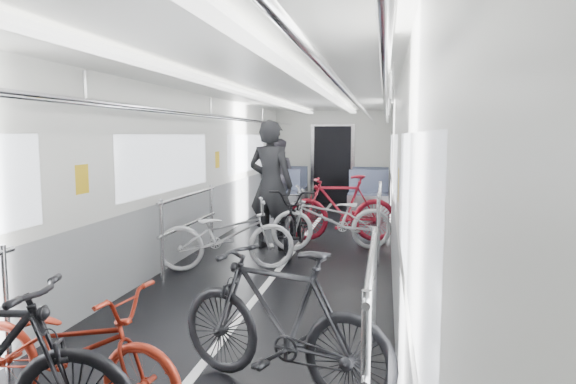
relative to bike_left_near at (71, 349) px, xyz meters
name	(u,v)px	position (x,y,z in m)	size (l,w,h in m)	color
car_shell	(300,175)	(0.57, 5.39, 0.70)	(3.02, 14.01, 2.41)	black
bike_left_near	(71,349)	(0.00, 0.00, 0.00)	(0.56, 1.61, 0.84)	maroon
bike_left_far	(226,235)	(-0.10, 3.56, 0.05)	(0.62, 1.78, 0.93)	#A8A8AD
bike_right_near	(280,319)	(1.24, 0.54, 0.09)	(0.48, 1.69, 1.02)	black
bike_right_mid	(332,219)	(1.14, 4.96, 0.07)	(0.66, 1.88, 0.99)	silver
bike_right_far	(341,208)	(1.21, 5.69, 0.13)	(0.52, 1.85, 1.11)	maroon
bike_aisle	(297,219)	(0.61, 4.83, 0.07)	(0.65, 1.87, 0.98)	black
person_standing	(271,185)	(0.19, 4.93, 0.58)	(0.73, 0.48, 2.00)	black
person_seated	(278,175)	(-0.53, 8.83, 0.42)	(0.82, 0.64, 1.69)	#2A272E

